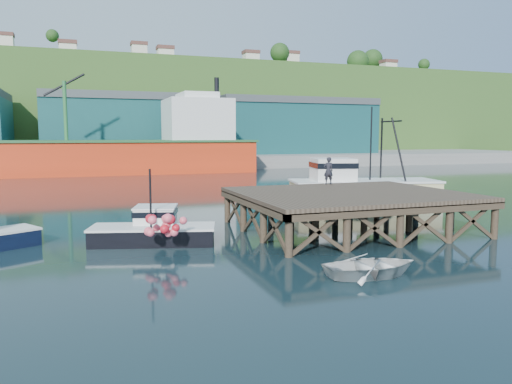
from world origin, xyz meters
name	(u,v)px	position (x,y,z in m)	size (l,w,h in m)	color
ground	(257,236)	(0.00, 0.00, 0.00)	(300.00, 300.00, 0.00)	black
wharf	(351,196)	(5.50, -0.19, 1.94)	(12.00, 10.00, 2.62)	brown
far_quay	(128,159)	(0.00, 70.00, 1.00)	(160.00, 40.00, 2.00)	gray
warehouse_mid	(130,128)	(0.00, 65.00, 6.50)	(28.00, 16.00, 9.00)	#1A5557
warehouse_right	(289,129)	(30.00, 65.00, 6.50)	(30.00, 16.00, 9.00)	#1A5557
cargo_ship	(79,150)	(-8.46, 48.00, 3.31)	(55.50, 10.00, 13.75)	red
hillside	(114,111)	(0.00, 100.00, 11.00)	(220.00, 50.00, 22.00)	#2D511E
boat_black	(154,229)	(-5.28, 0.23, 0.68)	(6.35, 5.26, 3.70)	black
trawler	(361,185)	(11.52, 8.54, 1.53)	(11.66, 6.29, 7.41)	beige
dinghy	(372,266)	(1.56, -8.47, 0.38)	(2.63, 3.69, 0.76)	silver
dockworker	(328,171)	(6.49, 4.40, 3.00)	(0.64, 0.42, 1.75)	black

